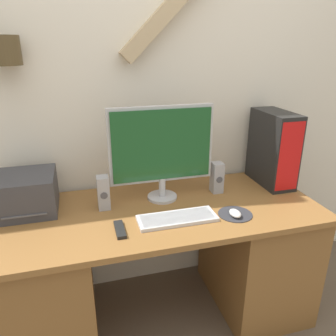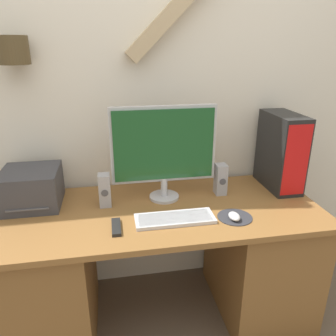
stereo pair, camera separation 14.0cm
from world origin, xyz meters
TOP-DOWN VIEW (x-y plane):
  - wall_back at (-0.01, 0.76)m, footprint 6.40×0.21m
  - desk at (0.00, 0.35)m, footprint 1.71×0.71m
  - monitor at (0.05, 0.48)m, footprint 0.56×0.16m
  - keyboard at (0.06, 0.22)m, footprint 0.39×0.14m
  - mousepad at (0.36, 0.19)m, footprint 0.17×0.17m
  - mouse at (0.35, 0.17)m, footprint 0.05×0.08m
  - computer_tower at (0.75, 0.51)m, footprint 0.16×0.34m
  - printer at (-0.65, 0.52)m, footprint 0.29×0.30m
  - speaker_left at (-0.27, 0.44)m, footprint 0.06×0.07m
  - speaker_right at (0.38, 0.48)m, footprint 0.06×0.07m
  - remote_control at (-0.22, 0.19)m, footprint 0.04×0.15m

SIDE VIEW (x-z plane):
  - desk at x=0.00m, z-range 0.01..0.73m
  - mousepad at x=0.36m, z-range 0.72..0.73m
  - remote_control at x=-0.22m, z-range 0.72..0.74m
  - keyboard at x=0.06m, z-range 0.72..0.74m
  - mouse at x=0.35m, z-range 0.73..0.76m
  - speaker_left at x=-0.27m, z-range 0.72..0.90m
  - speaker_right at x=0.38m, z-range 0.72..0.90m
  - printer at x=-0.65m, z-range 0.72..0.92m
  - computer_tower at x=0.75m, z-range 0.72..1.16m
  - monitor at x=0.05m, z-range 0.76..1.27m
  - wall_back at x=-0.01m, z-range -0.02..2.74m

